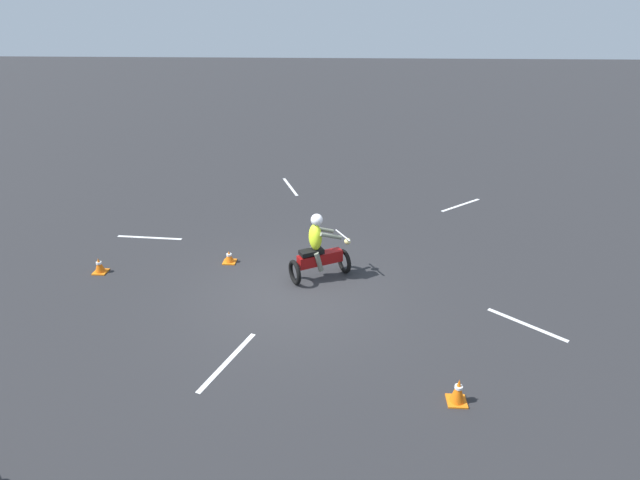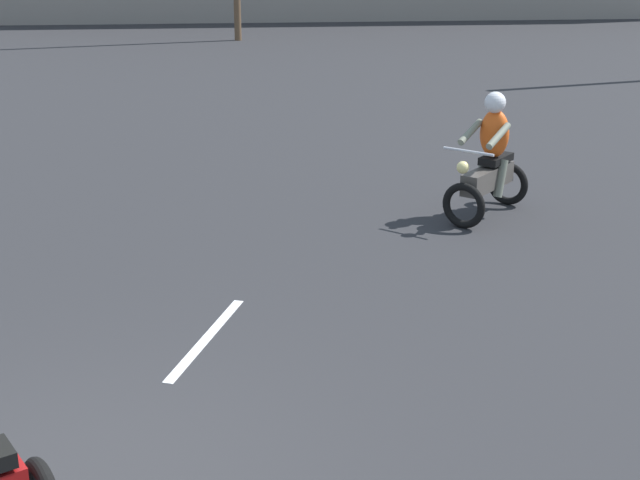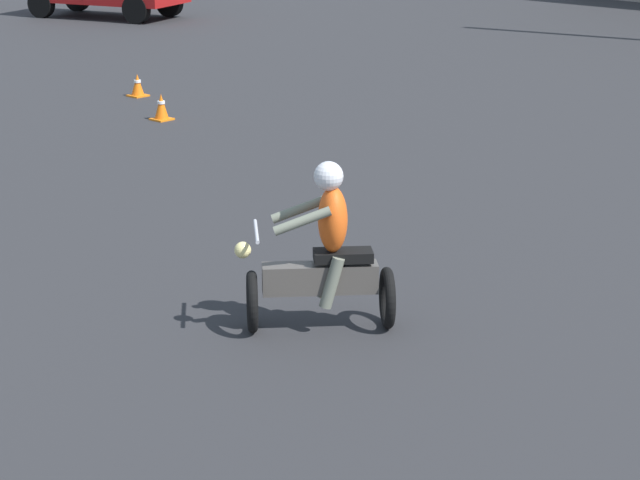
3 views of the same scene
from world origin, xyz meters
name	(u,v)px [view 2 (image 2 of 3)]	position (x,y,z in m)	size (l,w,h in m)	color
motorcycle_rider_background	(490,163)	(4.70, 5.90, 0.73)	(1.39, 1.44, 1.66)	black
lane_stripe_n	(207,338)	(1.00, 2.43, 0.00)	(0.10, 1.83, 0.01)	silver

